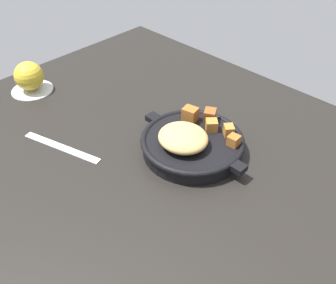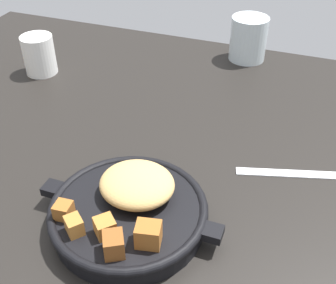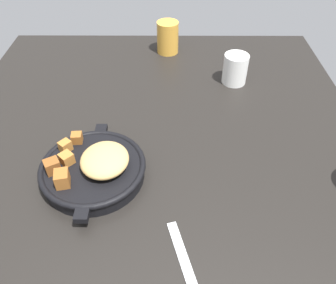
# 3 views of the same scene
# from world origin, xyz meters

# --- Properties ---
(ground_plane) EXTENTS (1.17, 0.95, 0.02)m
(ground_plane) POSITION_xyz_m (0.00, 0.00, -0.01)
(ground_plane) COLOR black
(cast_iron_skillet) EXTENTS (0.25, 0.20, 0.07)m
(cast_iron_skillet) POSITION_xyz_m (0.04, -0.11, 0.02)
(cast_iron_skillet) COLOR black
(cast_iron_skillet) RESTS_ON ground_plane
(saucer_plate) EXTENTS (0.10, 0.10, 0.01)m
(saucer_plate) POSITION_xyz_m (0.48, -0.02, 0.00)
(saucer_plate) COLOR #B7BABF
(saucer_plate) RESTS_ON ground_plane
(red_apple) EXTENTS (0.07, 0.07, 0.07)m
(red_apple) POSITION_xyz_m (0.48, -0.02, 0.04)
(red_apple) COLOR gold
(red_apple) RESTS_ON saucer_plate
(butter_knife) EXTENTS (0.18, 0.07, 0.00)m
(butter_knife) POSITION_xyz_m (0.24, 0.06, 0.00)
(butter_knife) COLOR silver
(butter_knife) RESTS_ON ground_plane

